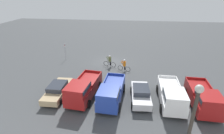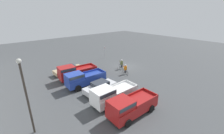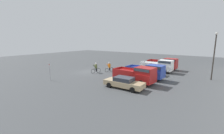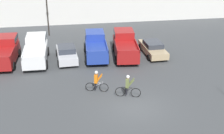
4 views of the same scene
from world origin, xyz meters
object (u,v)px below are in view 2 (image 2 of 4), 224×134
Objects in this scene: pickup_truck_1 at (112,94)px; sedan_0 at (100,87)px; pickup_truck_0 at (130,106)px; pickup_truck_2 at (83,78)px; pickup_truck_3 at (75,72)px; fire_lane_sign at (105,51)px; cyclist_0 at (122,64)px; sedan_1 at (68,69)px; cyclist_1 at (125,69)px; lamppost at (26,92)px.

sedan_0 is (2.79, -0.52, -0.40)m from pickup_truck_1.
pickup_truck_0 is 0.98× the size of pickup_truck_2.
fire_lane_sign is (5.76, -10.23, 0.40)m from pickup_truck_3.
pickup_truck_3 is at bearing 79.81° from cyclist_0.
fire_lane_sign is at bearing -14.98° from cyclist_0.
fire_lane_sign is at bearing -60.60° from pickup_truck_3.
pickup_truck_3 is (5.64, 0.44, 0.42)m from sedan_0.
pickup_truck_0 is 0.98× the size of pickup_truck_1.
pickup_truck_0 is at bearing 179.28° from pickup_truck_3.
pickup_truck_0 is at bearing -178.98° from pickup_truck_2.
cyclist_0 is (4.16, -7.84, 0.16)m from sedan_0.
sedan_1 is 2.76× the size of cyclist_1.
fire_lane_sign is (8.58, -10.52, 0.42)m from pickup_truck_2.
sedan_0 is 6.93m from cyclist_1.
cyclist_0 is at bearing -29.79° from cyclist_1.
fire_lane_sign reaches higher than cyclist_0.
sedan_0 is 5.68m from pickup_truck_3.
pickup_truck_1 is 2.17× the size of fire_lane_sign.
pickup_truck_3 reaches higher than cyclist_0.
lamppost reaches higher than pickup_truck_3.
cyclist_0 is (-1.49, -8.29, -0.27)m from pickup_truck_3.
pickup_truck_0 is 11.23m from pickup_truck_3.
cyclist_1 is at bearing -117.13° from pickup_truck_3.
sedan_0 is at bearing 117.91° from cyclist_0.
cyclist_1 is 0.26× the size of lamppost.
pickup_truck_3 is at bearing 4.48° from sedan_0.
pickup_truck_1 is at bearing 129.72° from cyclist_0.
pickup_truck_1 is 8.62m from cyclist_1.
cyclist_0 reaches higher than sedan_0.
cyclist_0 is 1.06× the size of cyclist_1.
sedan_1 is 0.73× the size of lamppost.
sedan_1 is at bearing -1.45° from pickup_truck_1.
pickup_truck_2 is at bearing 174.92° from sedan_1.
pickup_truck_2 is at bearing 14.54° from sedan_0.
pickup_truck_1 is 10.88m from cyclist_0.
pickup_truck_1 reaches higher than pickup_truck_2.
pickup_truck_3 is 8.42m from cyclist_0.
pickup_truck_1 is 5.62m from pickup_truck_2.
fire_lane_sign is (14.20, -10.30, 0.42)m from pickup_truck_1.
pickup_truck_3 is (2.82, -0.29, 0.02)m from pickup_truck_2.
lamppost reaches higher than sedan_1.
fire_lane_sign reaches higher than cyclist_1.
cyclist_1 is at bearing 150.21° from cyclist_0.
pickup_truck_0 reaches higher than sedan_0.
cyclist_0 is (9.74, -8.43, -0.24)m from pickup_truck_0.
lamppost is (-3.84, 14.89, 2.97)m from cyclist_1.
fire_lane_sign is 22.49m from lamppost.
pickup_truck_2 is 7.40m from cyclist_1.
cyclist_0 is at bearing -81.17° from pickup_truck_2.
cyclist_1 is 9.92m from fire_lane_sign.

